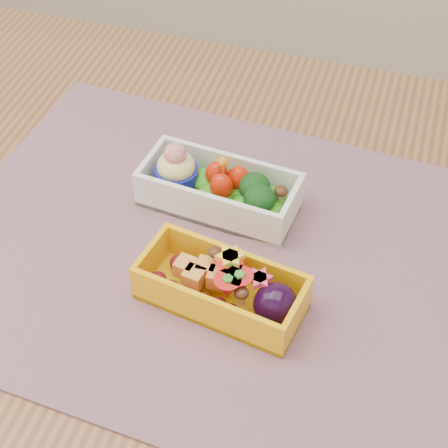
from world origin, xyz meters
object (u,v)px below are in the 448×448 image
(placemat, at_px, (215,253))
(bento_yellow, at_px, (225,288))
(bento_white, at_px, (218,189))
(table, at_px, (192,327))

(placemat, xyz_separation_m, bento_yellow, (0.03, -0.06, 0.02))
(bento_yellow, bearing_deg, bento_white, 119.41)
(bento_white, xyz_separation_m, bento_yellow, (0.04, -0.12, -0.00))
(bento_yellow, bearing_deg, table, 152.72)
(placemat, height_order, bento_white, bento_white)
(placemat, bearing_deg, table, -129.52)
(table, xyz_separation_m, bento_yellow, (0.05, -0.04, 0.12))
(table, distance_m, bento_yellow, 0.14)
(table, relative_size, bento_white, 7.06)
(table, height_order, placemat, placemat)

